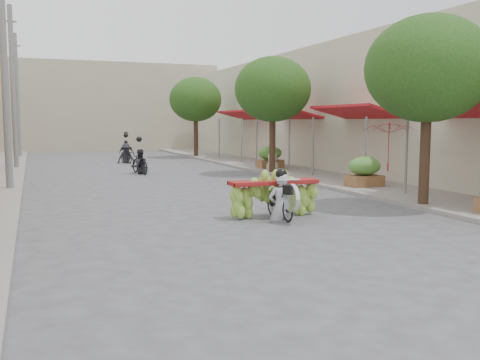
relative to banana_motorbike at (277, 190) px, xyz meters
The scene contains 18 objects.
ground 4.19m from the banana_motorbike, 103.30° to the right, with size 120.00×120.00×0.00m, color #57575D.
sidewalk_right 12.56m from the banana_motorbike, 61.15° to the left, with size 4.00×60.00×0.12m, color gray.
shophouse_row_right 15.06m from the banana_motorbike, 42.11° to the left, with size 9.77×40.00×6.00m.
far_building 34.11m from the banana_motorbike, 91.60° to the left, with size 20.00×6.00×7.00m, color #AFA38A.
utility_pole_mid 10.72m from the banana_motorbike, 128.50° to the left, with size 0.60×0.24×8.00m.
utility_pole_far 18.43m from the banana_motorbike, 110.50° to the left, with size 0.60×0.24×8.00m.
utility_pole_back 26.95m from the banana_motorbike, 103.73° to the left, with size 0.60×0.24×8.00m.
street_tree_near 5.41m from the banana_motorbike, ahead, with size 3.40×3.40×5.25m.
street_tree_mid 11.35m from the banana_motorbike, 65.97° to the left, with size 3.40×3.40×5.25m.
street_tree_far 22.64m from the banana_motorbike, 78.55° to the left, with size 3.40×3.40×5.25m.
produce_crate_mid 6.59m from the banana_motorbike, 37.18° to the left, with size 1.20×0.88×1.16m.
produce_crate_far 13.08m from the banana_motorbike, 66.34° to the left, with size 1.20×0.88×1.16m.
banana_motorbike is the anchor object (origin of this frame).
market_umbrella 5.74m from the banana_motorbike, 24.50° to the left, with size 1.85×1.85×1.60m.
pedestrian 12.03m from the banana_motorbike, 65.84° to the left, with size 0.85×0.58×1.59m.
bg_motorbike_a 12.45m from the banana_motorbike, 94.91° to the left, with size 0.93×1.86×1.95m.
bg_motorbike_b 18.94m from the banana_motorbike, 91.82° to the left, with size 1.15×1.73×1.95m.
bg_motorbike_c 23.77m from the banana_motorbike, 89.53° to the left, with size 1.01×1.49×1.95m.
Camera 1 is at (-4.63, -7.79, 2.40)m, focal length 40.00 mm.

